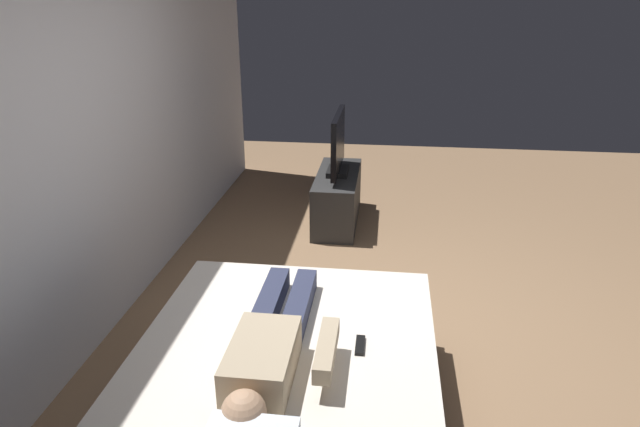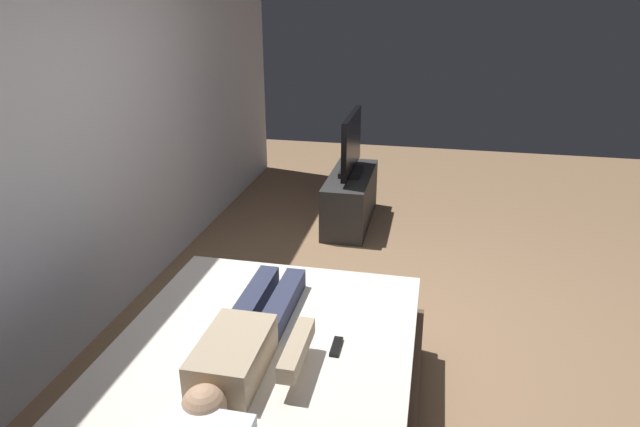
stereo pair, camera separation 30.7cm
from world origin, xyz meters
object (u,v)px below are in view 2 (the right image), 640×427
at_px(remote, 336,347).
at_px(tv_stand, 350,199).
at_px(person, 246,342).
at_px(bed, 256,408).
at_px(tv, 351,146).

xyz_separation_m(remote, tv_stand, (2.84, 0.38, -0.30)).
bearing_deg(person, tv_stand, -0.56).
xyz_separation_m(person, tv_stand, (2.99, -0.03, -0.37)).
bearing_deg(person, remote, -69.53).
distance_m(bed, remote, 0.49).
xyz_separation_m(person, tv, (2.99, -0.03, 0.16)).
bearing_deg(bed, tv_stand, 0.27).
distance_m(tv_stand, tv, 0.53).
bearing_deg(bed, tv, 0.27).
xyz_separation_m(bed, person, (0.03, 0.04, 0.36)).
height_order(remote, tv, tv).
bearing_deg(tv_stand, person, 179.44).
height_order(person, tv_stand, person).
height_order(remote, tv_stand, remote).
relative_size(remote, tv_stand, 0.14).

